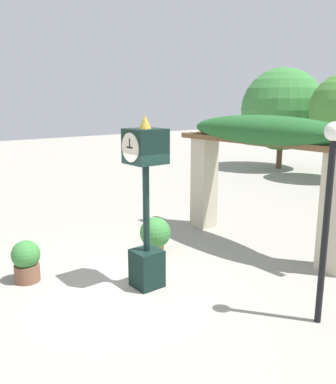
{
  "coord_description": "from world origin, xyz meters",
  "views": [
    {
      "loc": [
        5.88,
        -3.78,
        3.39
      ],
      "look_at": [
        0.14,
        0.78,
        1.73
      ],
      "focal_mm": 38.0,
      "sensor_mm": 36.0,
      "label": 1
    }
  ],
  "objects_px": {
    "pedestal_clock": "(146,199)",
    "potted_plant_near_left": "(155,234)",
    "potted_plant_near_right": "(26,261)",
    "lamp_post": "(329,192)"
  },
  "relations": [
    {
      "from": "pedestal_clock",
      "to": "potted_plant_near_left",
      "type": "distance_m",
      "value": 1.98
    },
    {
      "from": "pedestal_clock",
      "to": "potted_plant_near_right",
      "type": "xyz_separation_m",
      "value": [
        -1.59,
        -1.68,
        -1.25
      ]
    },
    {
      "from": "lamp_post",
      "to": "potted_plant_near_right",
      "type": "bearing_deg",
      "value": -144.64
    },
    {
      "from": "potted_plant_near_left",
      "to": "lamp_post",
      "type": "height_order",
      "value": "lamp_post"
    },
    {
      "from": "potted_plant_near_right",
      "to": "lamp_post",
      "type": "bearing_deg",
      "value": 35.36
    },
    {
      "from": "pedestal_clock",
      "to": "lamp_post",
      "type": "relative_size",
      "value": 1.01
    },
    {
      "from": "pedestal_clock",
      "to": "lamp_post",
      "type": "bearing_deg",
      "value": 26.89
    },
    {
      "from": "potted_plant_near_right",
      "to": "potted_plant_near_left",
      "type": "bearing_deg",
      "value": 81.21
    },
    {
      "from": "potted_plant_near_left",
      "to": "potted_plant_near_right",
      "type": "xyz_separation_m",
      "value": [
        -0.42,
        -2.74,
        -0.06
      ]
    },
    {
      "from": "potted_plant_near_left",
      "to": "potted_plant_near_right",
      "type": "distance_m",
      "value": 2.78
    }
  ]
}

